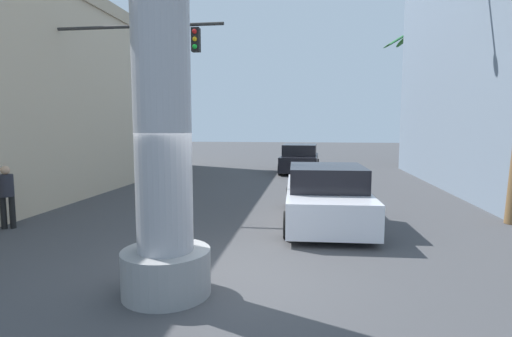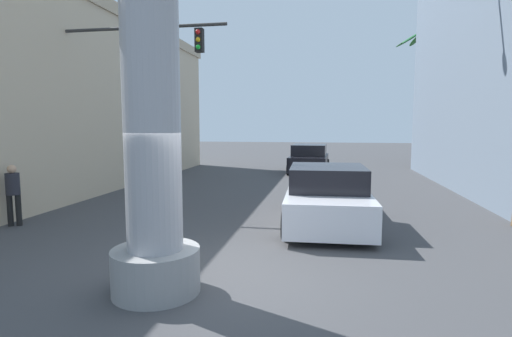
% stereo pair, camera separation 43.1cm
% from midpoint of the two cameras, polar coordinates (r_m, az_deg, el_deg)
% --- Properties ---
extents(ground_plane, '(91.09, 91.09, 0.00)m').
position_cam_midpoint_polar(ground_plane, '(16.76, 4.68, -2.79)').
color(ground_plane, '#424244').
extents(building_left, '(8.64, 22.03, 7.42)m').
position_cam_midpoint_polar(building_left, '(19.10, -30.50, 8.68)').
color(building_left, '#C6B293').
rests_on(building_left, ground).
extents(street_lamp, '(2.55, 0.28, 7.00)m').
position_cam_midpoint_polar(street_lamp, '(14.62, 30.79, 11.79)').
color(street_lamp, '#59595E').
rests_on(street_lamp, ground).
extents(traffic_light_mast, '(5.80, 0.32, 5.71)m').
position_cam_midpoint_polar(traffic_light_mast, '(13.75, -19.47, 12.04)').
color(traffic_light_mast, '#333333').
rests_on(traffic_light_mast, ground).
extents(car_lead, '(2.33, 5.20, 1.56)m').
position_cam_midpoint_polar(car_lead, '(10.92, 11.19, -3.98)').
color(car_lead, black).
rests_on(car_lead, ground).
extents(car_far, '(2.19, 4.32, 1.56)m').
position_cam_midpoint_polar(car_far, '(22.30, 8.16, 1.30)').
color(car_far, black).
rests_on(car_far, ground).
extents(palm_tree_far_right, '(3.22, 3.28, 8.40)m').
position_cam_midpoint_polar(palm_tree_far_right, '(27.59, 22.86, 12.01)').
color(palm_tree_far_right, brown).
rests_on(palm_tree_far_right, ground).
extents(pedestrian_curb_left, '(0.45, 0.45, 1.60)m').
position_cam_midpoint_polar(pedestrian_curb_left, '(11.98, -30.52, -2.72)').
color(pedestrian_curb_left, black).
rests_on(pedestrian_curb_left, ground).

